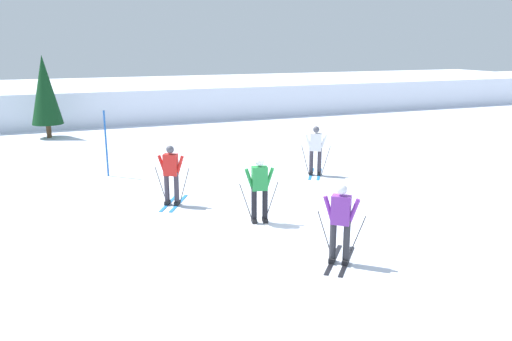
% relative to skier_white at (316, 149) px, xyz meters
% --- Properties ---
extents(ground_plane, '(120.00, 120.00, 0.00)m').
position_rel_skier_white_xyz_m(ground_plane, '(-2.72, -4.71, -0.92)').
color(ground_plane, silver).
extents(far_snow_ridge, '(80.00, 7.30, 1.89)m').
position_rel_skier_white_xyz_m(far_snow_ridge, '(-2.72, 16.92, 0.03)').
color(far_snow_ridge, silver).
rests_on(far_snow_ridge, ground).
extents(skier_white, '(1.16, 1.55, 1.71)m').
position_rel_skier_white_xyz_m(skier_white, '(0.00, 0.00, 0.00)').
color(skier_white, '#237AC6').
rests_on(skier_white, ground).
extents(skier_red, '(1.11, 1.58, 1.71)m').
position_rel_skier_white_xyz_m(skier_red, '(-5.31, -1.45, 0.00)').
color(skier_red, '#237AC6').
rests_on(skier_red, ground).
extents(skier_green, '(0.99, 1.64, 1.71)m').
position_rel_skier_white_xyz_m(skier_green, '(-3.57, -3.71, -0.00)').
color(skier_green, silver).
rests_on(skier_green, ground).
extents(skier_purple, '(1.32, 1.45, 1.71)m').
position_rel_skier_white_xyz_m(skier_purple, '(-2.97, -6.59, -0.00)').
color(skier_purple, black).
rests_on(skier_purple, ground).
extents(trail_marker_pole, '(0.06, 0.06, 2.26)m').
position_rel_skier_white_xyz_m(trail_marker_pole, '(-6.64, 2.54, 0.21)').
color(trail_marker_pole, '#1E56AD').
rests_on(trail_marker_pole, ground).
extents(conifer_far_right, '(1.44, 1.44, 3.91)m').
position_rel_skier_white_xyz_m(conifer_far_right, '(-8.50, 11.13, 1.36)').
color(conifer_far_right, '#513823').
rests_on(conifer_far_right, ground).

